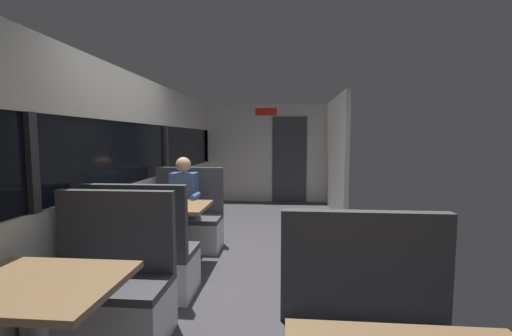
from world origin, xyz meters
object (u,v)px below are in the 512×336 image
at_px(dining_table_near_window, 36,300).
at_px(bench_mid_window_facing_end, 144,262).
at_px(bench_mid_window_facing_entry, 187,224).
at_px(bench_near_window_facing_entry, 107,295).
at_px(dining_table_mid_window, 169,213).
at_px(seated_passenger, 185,210).

bearing_deg(dining_table_near_window, bench_mid_window_facing_end, 90.00).
relative_size(dining_table_near_window, bench_mid_window_facing_entry, 0.82).
bearing_deg(bench_mid_window_facing_entry, bench_mid_window_facing_end, -90.00).
bearing_deg(bench_mid_window_facing_entry, dining_table_near_window, -90.00).
bearing_deg(bench_near_window_facing_entry, dining_table_mid_window, 90.00).
bearing_deg(bench_near_window_facing_entry, bench_mid_window_facing_entry, 90.00).
bearing_deg(seated_passenger, bench_near_window_facing_entry, -90.00).
xyz_separation_m(bench_near_window_facing_entry, bench_mid_window_facing_end, (0.00, 0.68, 0.00)).
distance_m(dining_table_near_window, bench_mid_window_facing_end, 1.41).
bearing_deg(dining_table_mid_window, dining_table_near_window, -90.00).
height_order(dining_table_near_window, dining_table_mid_window, same).
xyz_separation_m(dining_table_mid_window, bench_mid_window_facing_entry, (0.00, 0.70, -0.31)).
bearing_deg(bench_near_window_facing_entry, seated_passenger, 90.00).
xyz_separation_m(dining_table_near_window, bench_mid_window_facing_end, (0.00, 1.38, -0.31)).
relative_size(bench_mid_window_facing_end, seated_passenger, 0.87).
height_order(bench_mid_window_facing_entry, seated_passenger, seated_passenger).
relative_size(dining_table_near_window, seated_passenger, 0.71).
distance_m(bench_mid_window_facing_entry, seated_passenger, 0.22).
xyz_separation_m(bench_near_window_facing_entry, seated_passenger, (0.00, 2.00, 0.21)).
bearing_deg(bench_mid_window_facing_entry, dining_table_mid_window, -90.00).
bearing_deg(dining_table_mid_window, bench_mid_window_facing_end, -90.00).
bearing_deg(dining_table_mid_window, bench_mid_window_facing_entry, 90.00).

